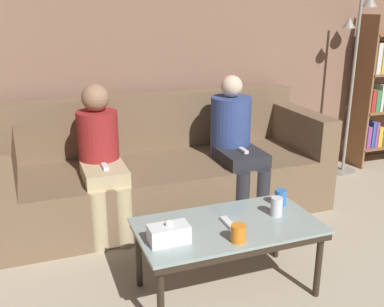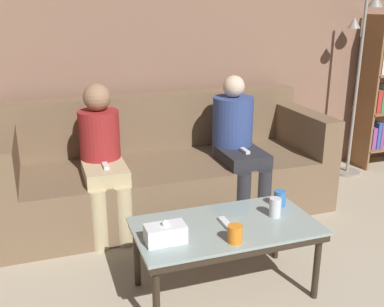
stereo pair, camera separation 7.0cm
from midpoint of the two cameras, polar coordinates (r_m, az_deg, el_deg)
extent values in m
cube|color=#8C6651|center=(4.13, -6.62, 13.06)|extent=(12.00, 0.06, 2.60)
cube|color=brown|center=(3.80, -3.73, -4.10)|extent=(2.67, 0.99, 0.45)
cube|color=brown|center=(4.01, -5.50, 4.09)|extent=(2.67, 0.20, 0.48)
cube|color=brown|center=(3.54, -23.57, -0.56)|extent=(0.18, 0.99, 0.34)
cube|color=brown|center=(4.18, 12.77, 3.26)|extent=(0.18, 0.99, 0.34)
cube|color=#8C9E99|center=(2.67, 3.81, -9.15)|extent=(1.07, 0.57, 0.02)
cube|color=#2D2319|center=(2.68, 3.80, -9.70)|extent=(1.05, 0.56, 0.04)
cylinder|color=#2D2319|center=(2.47, -4.85, -18.40)|extent=(0.04, 0.04, 0.39)
cylinder|color=#2D2319|center=(2.83, 15.03, -13.76)|extent=(0.04, 0.04, 0.39)
cylinder|color=#2D2319|center=(2.85, -7.50, -12.97)|extent=(0.04, 0.04, 0.39)
cylinder|color=#2D2319|center=(3.17, 10.11, -9.69)|extent=(0.04, 0.04, 0.39)
cylinder|color=#3372BF|center=(2.93, 10.49, -5.54)|extent=(0.08, 0.08, 0.10)
cylinder|color=silver|center=(2.78, 9.97, -6.65)|extent=(0.07, 0.07, 0.12)
cylinder|color=orange|center=(2.47, 5.07, -10.08)|extent=(0.08, 0.08, 0.10)
cube|color=white|center=(2.46, -3.78, -10.16)|extent=(0.22, 0.12, 0.10)
sphere|color=white|center=(2.43, -3.82, -8.87)|extent=(0.04, 0.04, 0.04)
cube|color=white|center=(2.66, 3.82, -8.79)|extent=(0.04, 0.15, 0.02)
cube|color=brown|center=(5.05, 20.26, 7.19)|extent=(0.02, 0.32, 1.59)
cube|color=#8E4293|center=(5.20, 20.41, 2.18)|extent=(0.05, 0.24, 0.24)
cube|color=#33569E|center=(5.23, 20.91, 2.49)|extent=(0.04, 0.24, 0.29)
cube|color=#8E4293|center=(5.26, 21.28, 2.49)|extent=(0.04, 0.24, 0.28)
cube|color=gold|center=(5.30, 21.66, 2.24)|extent=(0.05, 0.24, 0.22)
cube|color=red|center=(5.12, 20.91, 6.42)|extent=(0.05, 0.24, 0.23)
cube|color=#38844C|center=(5.15, 21.38, 6.42)|extent=(0.05, 0.24, 0.23)
cube|color=silver|center=(5.18, 21.86, 6.73)|extent=(0.04, 0.24, 0.28)
cube|color=#38844C|center=(5.22, 22.32, 6.71)|extent=(0.05, 0.24, 0.27)
cube|color=silver|center=(5.05, 21.49, 11.25)|extent=(0.05, 0.24, 0.31)
cube|color=gold|center=(5.10, 22.03, 11.25)|extent=(0.05, 0.24, 0.31)
cube|color=#8E4293|center=(5.14, 22.53, 10.93)|extent=(0.06, 0.24, 0.26)
cylinder|color=gray|center=(4.98, 18.17, -2.09)|extent=(0.26, 0.26, 0.02)
cylinder|color=gray|center=(4.76, 19.21, 7.77)|extent=(0.03, 0.03, 1.76)
cone|color=gray|center=(4.76, 21.27, 17.65)|extent=(0.14, 0.14, 0.12)
cone|color=gray|center=(4.68, 18.93, 15.44)|extent=(0.12, 0.12, 0.10)
cylinder|color=tan|center=(3.27, -12.33, -8.35)|extent=(0.13, 0.13, 0.45)
cylinder|color=tan|center=(3.30, -9.22, -7.94)|extent=(0.13, 0.13, 0.45)
cube|color=tan|center=(3.36, -11.65, -2.45)|extent=(0.31, 0.40, 0.10)
cylinder|color=maroon|center=(3.49, -12.38, 1.48)|extent=(0.31, 0.31, 0.47)
sphere|color=#997051|center=(3.41, -12.76, 6.92)|extent=(0.20, 0.20, 0.20)
cube|color=white|center=(3.30, -11.61, -1.63)|extent=(0.04, 0.12, 0.02)
cylinder|color=#28282D|center=(3.55, 5.69, -5.79)|extent=(0.13, 0.13, 0.45)
cylinder|color=#28282D|center=(3.63, 8.25, -5.35)|extent=(0.13, 0.13, 0.45)
cube|color=#28282D|center=(3.66, 5.67, -0.38)|extent=(0.34, 0.42, 0.10)
cylinder|color=#334784|center=(3.79, 4.39, 3.43)|extent=(0.34, 0.34, 0.50)
sphere|color=beige|center=(3.71, 4.52, 8.52)|extent=(0.18, 0.18, 0.18)
cube|color=white|center=(3.61, 5.99, 0.39)|extent=(0.04, 0.12, 0.02)
camera|label=1|loc=(0.04, -90.65, -0.21)|focal=42.00mm
camera|label=2|loc=(0.04, 89.35, 0.21)|focal=42.00mm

